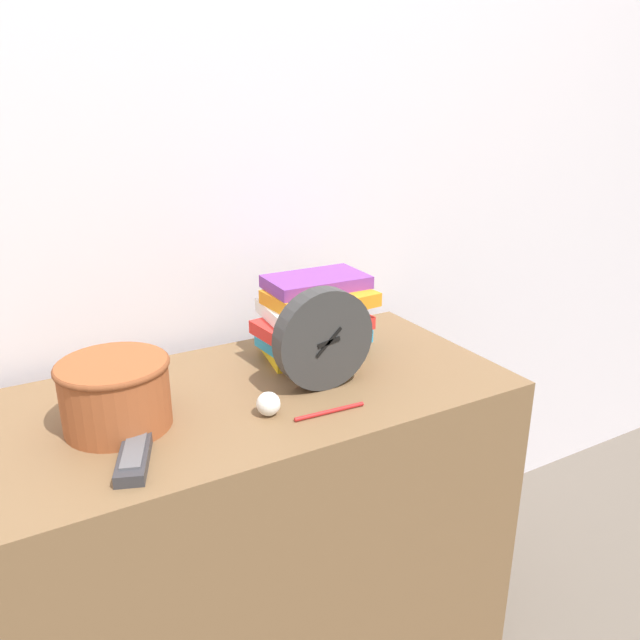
% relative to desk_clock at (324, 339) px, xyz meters
% --- Properties ---
extents(wall_back, '(6.00, 0.04, 2.40)m').
position_rel_desk_clock_xyz_m(wall_back, '(-0.20, 0.38, 0.34)').
color(wall_back, silver).
rests_on(wall_back, ground_plane).
extents(desk, '(1.16, 0.51, 0.76)m').
position_rel_desk_clock_xyz_m(desk, '(-0.20, 0.06, -0.48)').
color(desk, brown).
rests_on(desk, ground_plane).
extents(desk_clock, '(0.20, 0.04, 0.20)m').
position_rel_desk_clock_xyz_m(desk_clock, '(0.00, 0.00, 0.00)').
color(desk_clock, '#333333').
rests_on(desk_clock, desk).
extents(book_stack, '(0.26, 0.21, 0.18)m').
position_rel_desk_clock_xyz_m(book_stack, '(0.06, 0.15, -0.01)').
color(book_stack, yellow).
rests_on(book_stack, desk).
extents(basket, '(0.19, 0.19, 0.12)m').
position_rel_desk_clock_xyz_m(basket, '(-0.39, 0.04, -0.04)').
color(basket, '#994C28').
rests_on(basket, desk).
extents(tv_remote, '(0.10, 0.17, 0.02)m').
position_rel_desk_clock_xyz_m(tv_remote, '(-0.39, -0.08, -0.09)').
color(tv_remote, '#333338').
rests_on(tv_remote, desk).
extents(crumpled_paper_ball, '(0.04, 0.04, 0.04)m').
position_rel_desk_clock_xyz_m(crumpled_paper_ball, '(-0.15, -0.05, -0.08)').
color(crumpled_paper_ball, white).
rests_on(crumpled_paper_ball, desk).
extents(pen, '(0.14, 0.02, 0.01)m').
position_rel_desk_clock_xyz_m(pen, '(-0.05, -0.10, -0.10)').
color(pen, '#B21E1E').
rests_on(pen, desk).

